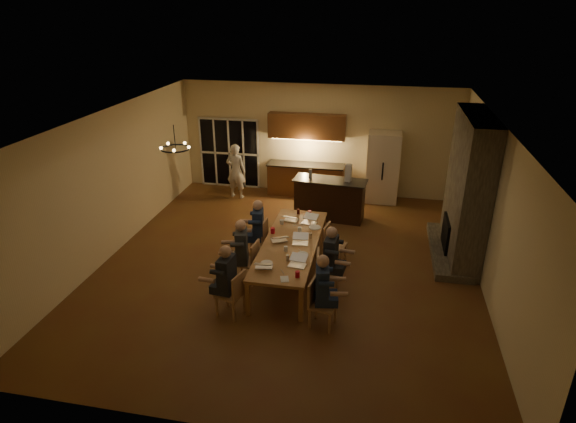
# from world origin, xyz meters

# --- Properties ---
(floor) EXTENTS (9.00, 9.00, 0.00)m
(floor) POSITION_xyz_m (0.00, 0.00, 0.00)
(floor) COLOR brown
(floor) RESTS_ON ground
(back_wall) EXTENTS (8.00, 0.04, 3.20)m
(back_wall) POSITION_xyz_m (0.00, 4.52, 1.60)
(back_wall) COLOR beige
(back_wall) RESTS_ON ground
(left_wall) EXTENTS (0.04, 9.00, 3.20)m
(left_wall) POSITION_xyz_m (-4.02, 0.00, 1.60)
(left_wall) COLOR beige
(left_wall) RESTS_ON ground
(right_wall) EXTENTS (0.04, 9.00, 3.20)m
(right_wall) POSITION_xyz_m (4.02, 0.00, 1.60)
(right_wall) COLOR beige
(right_wall) RESTS_ON ground
(ceiling) EXTENTS (8.00, 9.00, 0.04)m
(ceiling) POSITION_xyz_m (0.00, 0.00, 3.22)
(ceiling) COLOR white
(ceiling) RESTS_ON back_wall
(french_doors) EXTENTS (1.86, 0.08, 2.10)m
(french_doors) POSITION_xyz_m (-2.70, 4.47, 1.05)
(french_doors) COLOR black
(french_doors) RESTS_ON ground
(fireplace) EXTENTS (0.58, 2.50, 3.20)m
(fireplace) POSITION_xyz_m (3.70, 1.20, 1.60)
(fireplace) COLOR #635C4E
(fireplace) RESTS_ON ground
(kitchenette) EXTENTS (2.24, 0.68, 2.40)m
(kitchenette) POSITION_xyz_m (-0.30, 4.20, 1.20)
(kitchenette) COLOR brown
(kitchenette) RESTS_ON ground
(refrigerator) EXTENTS (0.90, 0.68, 2.00)m
(refrigerator) POSITION_xyz_m (1.90, 4.15, 1.00)
(refrigerator) COLOR #EFE0C8
(refrigerator) RESTS_ON ground
(dining_table) EXTENTS (1.10, 3.30, 0.75)m
(dining_table) POSITION_xyz_m (0.13, -0.36, 0.38)
(dining_table) COLOR #B87549
(dining_table) RESTS_ON ground
(bar_island) EXTENTS (1.93, 0.85, 1.08)m
(bar_island) POSITION_xyz_m (0.59, 2.63, 0.54)
(bar_island) COLOR black
(bar_island) RESTS_ON ground
(chair_left_near) EXTENTS (0.54, 0.54, 0.89)m
(chair_left_near) POSITION_xyz_m (-0.68, -1.98, 0.45)
(chair_left_near) COLOR tan
(chair_left_near) RESTS_ON ground
(chair_left_mid) EXTENTS (0.49, 0.49, 0.89)m
(chair_left_mid) POSITION_xyz_m (-0.71, -0.80, 0.45)
(chair_left_mid) COLOR tan
(chair_left_mid) RESTS_ON ground
(chair_left_far) EXTENTS (0.46, 0.46, 0.89)m
(chair_left_far) POSITION_xyz_m (-0.77, 0.25, 0.45)
(chair_left_far) COLOR tan
(chair_left_far) RESTS_ON ground
(chair_right_near) EXTENTS (0.51, 0.51, 0.89)m
(chair_right_near) POSITION_xyz_m (1.02, -2.00, 0.45)
(chair_right_near) COLOR tan
(chair_right_near) RESTS_ON ground
(chair_right_mid) EXTENTS (0.48, 0.48, 0.89)m
(chair_right_mid) POSITION_xyz_m (0.97, -0.91, 0.45)
(chair_right_mid) COLOR tan
(chair_right_mid) RESTS_ON ground
(chair_right_far) EXTENTS (0.52, 0.52, 0.89)m
(chair_right_far) POSITION_xyz_m (0.99, 0.27, 0.45)
(chair_right_far) COLOR tan
(chair_right_far) RESTS_ON ground
(person_left_near) EXTENTS (0.66, 0.66, 1.38)m
(person_left_near) POSITION_xyz_m (-0.74, -1.94, 0.69)
(person_left_near) COLOR #24292F
(person_left_near) RESTS_ON ground
(person_right_near) EXTENTS (0.69, 0.69, 1.38)m
(person_right_near) POSITION_xyz_m (0.98, -1.94, 0.69)
(person_right_near) COLOR navy
(person_right_near) RESTS_ON ground
(person_left_mid) EXTENTS (0.71, 0.71, 1.38)m
(person_left_mid) POSITION_xyz_m (-0.78, -0.85, 0.69)
(person_left_mid) COLOR #32373B
(person_left_mid) RESTS_ON ground
(person_right_mid) EXTENTS (0.65, 0.65, 1.38)m
(person_right_mid) POSITION_xyz_m (1.01, -0.81, 0.69)
(person_right_mid) COLOR #24292F
(person_right_mid) RESTS_ON ground
(person_left_far) EXTENTS (0.70, 0.70, 1.38)m
(person_left_far) POSITION_xyz_m (-0.71, 0.21, 0.69)
(person_left_far) COLOR navy
(person_left_far) RESTS_ON ground
(standing_person) EXTENTS (0.63, 0.46, 1.60)m
(standing_person) POSITION_xyz_m (-2.24, 3.60, 0.80)
(standing_person) COLOR silver
(standing_person) RESTS_ON ground
(chandelier) EXTENTS (0.57, 0.57, 0.03)m
(chandelier) POSITION_xyz_m (-2.00, -0.82, 2.75)
(chandelier) COLOR black
(chandelier) RESTS_ON ceiling
(laptop_a) EXTENTS (0.36, 0.32, 0.23)m
(laptop_a) POSITION_xyz_m (-0.17, -1.45, 0.86)
(laptop_a) COLOR silver
(laptop_a) RESTS_ON dining_table
(laptop_b) EXTENTS (0.35, 0.32, 0.23)m
(laptop_b) POSITION_xyz_m (0.43, -1.29, 0.86)
(laptop_b) COLOR silver
(laptop_b) RESTS_ON dining_table
(laptop_c) EXTENTS (0.41, 0.39, 0.23)m
(laptop_c) POSITION_xyz_m (-0.13, -0.34, 0.86)
(laptop_c) COLOR silver
(laptop_c) RESTS_ON dining_table
(laptop_d) EXTENTS (0.35, 0.31, 0.23)m
(laptop_d) POSITION_xyz_m (0.33, -0.40, 0.86)
(laptop_d) COLOR silver
(laptop_d) RESTS_ON dining_table
(laptop_e) EXTENTS (0.36, 0.33, 0.23)m
(laptop_e) POSITION_xyz_m (-0.06, 0.69, 0.86)
(laptop_e) COLOR silver
(laptop_e) RESTS_ON dining_table
(laptop_f) EXTENTS (0.37, 0.34, 0.23)m
(laptop_f) POSITION_xyz_m (0.36, 0.62, 0.86)
(laptop_f) COLOR silver
(laptop_f) RESTS_ON dining_table
(mug_front) EXTENTS (0.08, 0.08, 0.10)m
(mug_front) POSITION_xyz_m (0.10, -0.76, 0.80)
(mug_front) COLOR white
(mug_front) RESTS_ON dining_table
(mug_mid) EXTENTS (0.08, 0.08, 0.10)m
(mug_mid) POSITION_xyz_m (0.22, 0.16, 0.80)
(mug_mid) COLOR white
(mug_mid) RESTS_ON dining_table
(mug_back) EXTENTS (0.09, 0.09, 0.10)m
(mug_back) POSITION_xyz_m (-0.23, 0.45, 0.80)
(mug_back) COLOR white
(mug_back) RESTS_ON dining_table
(redcup_near) EXTENTS (0.08, 0.08, 0.12)m
(redcup_near) POSITION_xyz_m (0.50, -1.69, 0.81)
(redcup_near) COLOR red
(redcup_near) RESTS_ON dining_table
(redcup_mid) EXTENTS (0.10, 0.10, 0.12)m
(redcup_mid) POSITION_xyz_m (-0.33, -0.03, 0.81)
(redcup_mid) COLOR red
(redcup_mid) RESTS_ON dining_table
(redcup_far) EXTENTS (0.09, 0.09, 0.12)m
(redcup_far) POSITION_xyz_m (0.30, 1.03, 0.81)
(redcup_far) COLOR red
(redcup_far) RESTS_ON dining_table
(can_silver) EXTENTS (0.06, 0.06, 0.12)m
(can_silver) POSITION_xyz_m (0.21, -1.14, 0.81)
(can_silver) COLOR #B2B2B7
(can_silver) RESTS_ON dining_table
(can_cola) EXTENTS (0.07, 0.07, 0.12)m
(can_cola) POSITION_xyz_m (0.03, 1.07, 0.81)
(can_cola) COLOR #3F0F0C
(can_cola) RESTS_ON dining_table
(can_right) EXTENTS (0.06, 0.06, 0.12)m
(can_right) POSITION_xyz_m (0.50, -0.11, 0.81)
(can_right) COLOR #B2B2B7
(can_right) RESTS_ON dining_table
(plate_near) EXTENTS (0.22, 0.22, 0.02)m
(plate_near) POSITION_xyz_m (0.45, -0.85, 0.76)
(plate_near) COLOR white
(plate_near) RESTS_ON dining_table
(plate_left) EXTENTS (0.23, 0.23, 0.02)m
(plate_left) POSITION_xyz_m (-0.15, -1.32, 0.76)
(plate_left) COLOR white
(plate_left) RESTS_ON dining_table
(plate_far) EXTENTS (0.27, 0.27, 0.02)m
(plate_far) POSITION_xyz_m (0.51, 0.41, 0.76)
(plate_far) COLOR white
(plate_far) RESTS_ON dining_table
(notepad) EXTENTS (0.20, 0.24, 0.01)m
(notepad) POSITION_xyz_m (0.29, -1.81, 0.76)
(notepad) COLOR white
(notepad) RESTS_ON dining_table
(bar_bottle) EXTENTS (0.09, 0.09, 0.24)m
(bar_bottle) POSITION_xyz_m (0.06, 2.66, 1.20)
(bar_bottle) COLOR #99999E
(bar_bottle) RESTS_ON bar_island
(bar_blender) EXTENTS (0.17, 0.17, 0.45)m
(bar_blender) POSITION_xyz_m (1.04, 2.61, 1.30)
(bar_blender) COLOR silver
(bar_blender) RESTS_ON bar_island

